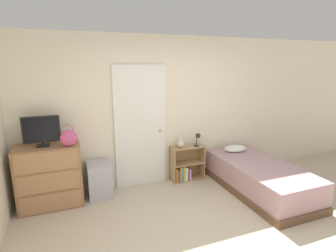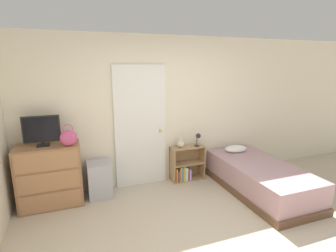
{
  "view_description": "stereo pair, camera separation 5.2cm",
  "coord_description": "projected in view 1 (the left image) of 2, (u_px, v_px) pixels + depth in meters",
  "views": [
    {
      "loc": [
        -1.45,
        -2.12,
        2.07
      ],
      "look_at": [
        0.07,
        1.85,
        1.07
      ],
      "focal_mm": 28.0,
      "sensor_mm": 36.0,
      "label": 1
    },
    {
      "loc": [
        -1.4,
        -2.14,
        2.07
      ],
      "look_at": [
        0.07,
        1.85,
        1.07
      ],
      "focal_mm": 28.0,
      "sensor_mm": 36.0,
      "label": 2
    }
  ],
  "objects": [
    {
      "name": "wall_back",
      "position": [
        158.0,
        111.0,
        4.55
      ],
      "size": [
        10.0,
        0.06,
        2.55
      ],
      "color": "beige",
      "rests_on": "ground_plane"
    },
    {
      "name": "door_closed",
      "position": [
        141.0,
        127.0,
        4.44
      ],
      "size": [
        0.89,
        0.09,
        2.07
      ],
      "color": "white",
      "rests_on": "ground_plane"
    },
    {
      "name": "dresser",
      "position": [
        50.0,
        176.0,
        3.85
      ],
      "size": [
        0.89,
        0.47,
        0.93
      ],
      "color": "#996B47",
      "rests_on": "ground_plane"
    },
    {
      "name": "tv",
      "position": [
        41.0,
        131.0,
        3.68
      ],
      "size": [
        0.5,
        0.16,
        0.44
      ],
      "color": "black",
      "rests_on": "dresser"
    },
    {
      "name": "handbag",
      "position": [
        69.0,
        138.0,
        3.71
      ],
      "size": [
        0.24,
        0.14,
        0.32
      ],
      "color": "#C64C7F",
      "rests_on": "dresser"
    },
    {
      "name": "storage_bin",
      "position": [
        100.0,
        180.0,
        4.18
      ],
      "size": [
        0.36,
        0.39,
        0.56
      ],
      "color": "#ADADB7",
      "rests_on": "ground_plane"
    },
    {
      "name": "bookshelf",
      "position": [
        185.0,
        167.0,
        4.78
      ],
      "size": [
        0.6,
        0.26,
        0.63
      ],
      "color": "tan",
      "rests_on": "ground_plane"
    },
    {
      "name": "teddy_bear",
      "position": [
        181.0,
        143.0,
        4.64
      ],
      "size": [
        0.14,
        0.14,
        0.21
      ],
      "color": "beige",
      "rests_on": "bookshelf"
    },
    {
      "name": "desk_lamp",
      "position": [
        198.0,
        137.0,
        4.7
      ],
      "size": [
        0.11,
        0.11,
        0.24
      ],
      "color": "#262628",
      "rests_on": "bookshelf"
    },
    {
      "name": "bed",
      "position": [
        259.0,
        177.0,
        4.36
      ],
      "size": [
        0.97,
        1.96,
        0.59
      ],
      "color": "brown",
      "rests_on": "ground_plane"
    }
  ]
}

